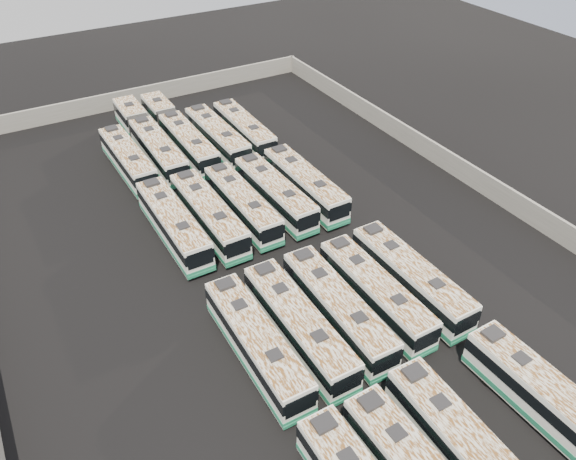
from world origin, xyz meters
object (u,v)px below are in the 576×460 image
object	(u,v)px
bus_front_far_right	(550,402)
bus_back_far_right	(244,130)
bus_midfront_far_right	(411,278)
bus_midback_right	(275,194)
bus_midback_left	(209,214)
bus_back_left	(149,139)
bus_front_center	(468,452)
bus_midfront_left	(299,326)
bus_midfront_right	(375,293)
bus_midback_center	(242,204)
bus_back_far_left	(128,159)
bus_midback_far_right	(305,184)
bus_back_center	(178,132)
bus_midback_far_left	(173,224)
bus_midfront_far_left	(257,343)
bus_midfront_center	(338,309)
bus_back_right	(217,137)

from	to	relation	value
bus_front_far_right	bus_back_far_right	xyz separation A→B (m)	(0.07, 41.09, -0.03)
bus_midfront_far_right	bus_midback_right	distance (m)	15.65
bus_midfront_far_right	bus_midback_left	world-z (taller)	bus_midback_left
bus_back_left	bus_front_center	bearing A→B (deg)	-85.51
bus_midfront_left	bus_midfront_right	xyz separation A→B (m)	(6.58, 0.08, -0.06)
bus_midfront_left	bus_back_left	world-z (taller)	bus_midfront_left
bus_midback_center	bus_back_far_left	distance (m)	14.52
bus_midback_far_right	bus_back_center	world-z (taller)	bus_midback_far_right
bus_midback_far_left	bus_midback_far_right	xyz separation A→B (m)	(13.00, -0.17, -0.01)
bus_midfront_far_left	bus_midfront_center	bearing A→B (deg)	0.53
bus_back_right	bus_front_center	bearing A→B (deg)	-95.77
bus_front_center	bus_midback_far_right	world-z (taller)	bus_front_center
bus_back_right	bus_midback_left	bearing A→B (deg)	-118.13
bus_midback_center	bus_back_right	bearing A→B (deg)	75.16
bus_back_far_left	bus_midfront_center	bearing A→B (deg)	-78.43
bus_midfront_center	bus_back_right	size ratio (longest dim) A/B	1.00
bus_midback_center	bus_midback_right	bearing A→B (deg)	0.23
bus_midfront_center	bus_midback_right	bearing A→B (deg)	78.68
bus_midback_right	bus_back_far_right	distance (m)	13.42
bus_midback_center	bus_midback_far_right	xyz separation A→B (m)	(6.55, -0.01, 0.06)
bus_midfront_center	bus_midback_center	xyz separation A→B (m)	(0.02, 15.25, -0.05)
bus_midfront_far_left	bus_back_right	xyz separation A→B (m)	(9.81, 28.18, 0.01)
bus_back_far_left	bus_back_far_right	size ratio (longest dim) A/B	1.00
bus_midfront_far_right	bus_back_far_right	bearing A→B (deg)	89.34
bus_front_far_right	bus_midback_right	distance (m)	28.26
bus_midback_left	bus_back_right	distance (m)	14.59
bus_midback_center	bus_midfront_left	bearing A→B (deg)	-102.31
bus_midfront_right	bus_midback_left	bearing A→B (deg)	113.46
bus_midback_left	bus_midback_center	bearing A→B (deg)	0.58
bus_front_far_right	bus_back_right	bearing A→B (deg)	93.02
bus_front_center	bus_midback_right	bearing A→B (deg)	84.04
bus_midfront_far_right	bus_back_far_left	xyz separation A→B (m)	(-13.04, 28.29, -0.05)
bus_midback_left	bus_back_left	size ratio (longest dim) A/B	0.65
bus_midfront_center	bus_midback_left	distance (m)	15.54
bus_front_far_right	bus_back_far_left	bearing A→B (deg)	106.14
bus_midfront_right	bus_back_right	xyz separation A→B (m)	(0.03, 28.15, 0.05)
bus_midfront_far_left	bus_midback_left	distance (m)	15.51
bus_midback_left	bus_back_far_right	size ratio (longest dim) A/B	1.04
bus_midfront_center	bus_back_far_right	bearing A→B (deg)	77.91
bus_front_center	bus_midfront_far_right	world-z (taller)	bus_front_center
bus_midfront_right	bus_back_far_left	distance (m)	29.87
bus_midback_far_left	bus_front_far_right	bearing A→B (deg)	-65.56
bus_front_center	bus_midback_right	world-z (taller)	bus_front_center
bus_midfront_right	bus_back_right	size ratio (longest dim) A/B	0.97
bus_front_far_right	bus_back_far_right	size ratio (longest dim) A/B	1.02
bus_front_far_right	bus_back_center	bearing A→B (deg)	96.87
bus_midback_far_left	bus_midback_right	xyz separation A→B (m)	(9.81, -0.13, -0.05)
bus_midfront_far_left	bus_back_center	bearing A→B (deg)	78.74
bus_midback_left	bus_back_center	distance (m)	16.49
bus_midback_far_left	bus_back_right	size ratio (longest dim) A/B	1.01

